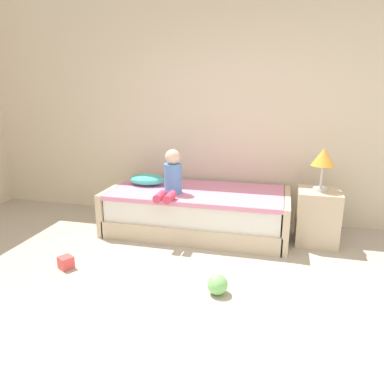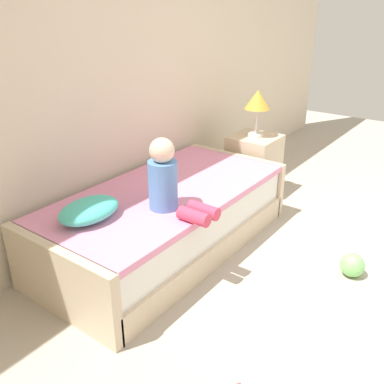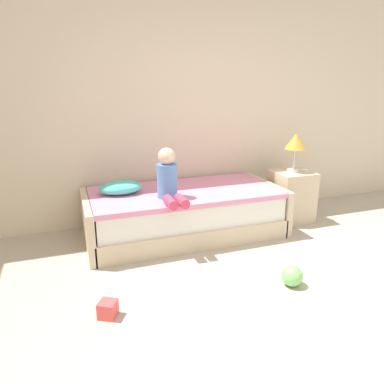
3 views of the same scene
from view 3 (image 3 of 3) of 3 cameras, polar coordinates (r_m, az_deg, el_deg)
The scene contains 9 objects.
ground_plane at distance 2.74m, azimuth 24.44°, elevation -20.34°, with size 9.20×9.20×0.00m, color #B2A899.
wall_rear at distance 4.42m, azimuth 2.49°, elevation 14.96°, with size 7.20×0.10×2.90m, color beige.
bed at distance 3.91m, azimuth -1.24°, elevation -3.27°, with size 2.11×1.00×0.50m.
nightstand at distance 4.47m, azimuth 15.51°, elevation -0.61°, with size 0.44×0.44×0.60m, color beige.
table_lamp at distance 4.33m, azimuth 16.16°, elevation 7.46°, with size 0.24×0.24×0.45m.
child_figure at distance 3.50m, azimuth -3.78°, elevation 2.14°, with size 0.20×0.51×0.50m.
pillow at distance 3.77m, azimuth -11.29°, elevation 0.69°, with size 0.44×0.30×0.13m, color #4CCCBC.
toy_ball at distance 3.11m, azimuth 15.66°, elevation -12.75°, with size 0.17×0.17×0.17m, color #7FD872.
toy_block at distance 2.73m, azimuth -13.26°, elevation -17.71°, with size 0.12×0.12×0.12m, color #E54C4C.
Camera 3 is at (-1.66, -1.49, 1.58)m, focal length 33.49 mm.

